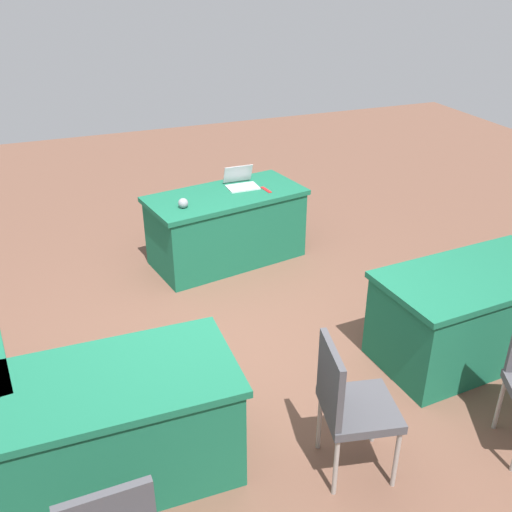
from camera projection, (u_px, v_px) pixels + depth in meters
ground_plane at (238, 364)px, 4.69m from camera, size 14.40×14.40×0.00m
table_foreground at (226, 227)px, 6.13m from camera, size 1.73×1.04×0.76m
table_mid_left at (91, 433)px, 3.50m from camera, size 1.81×0.83×0.76m
table_mid_right at (469, 314)px, 4.64m from camera, size 1.59×0.91×0.76m
chair_aisle at (349, 401)px, 3.50m from camera, size 0.52×0.52×0.96m
laptop_silver at (241, 183)px, 6.11m from camera, size 0.32×0.29×0.21m
yarn_ball at (183, 203)px, 5.60m from camera, size 0.10×0.10×0.10m
scissors_red at (266, 190)px, 6.03m from camera, size 0.06×0.18×0.01m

